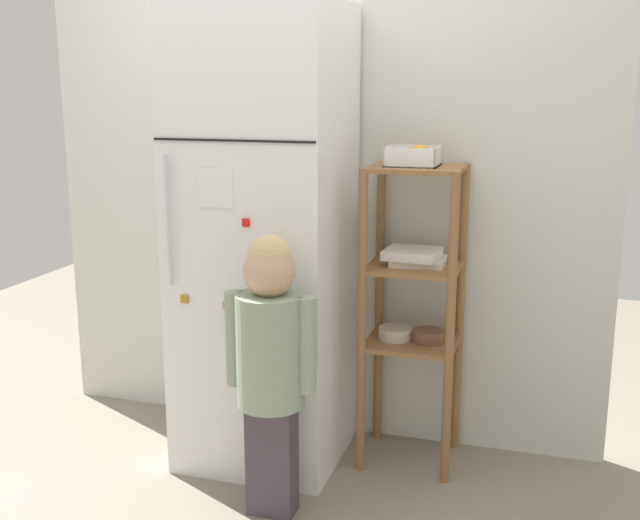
{
  "coord_description": "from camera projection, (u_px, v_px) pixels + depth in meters",
  "views": [
    {
      "loc": [
        0.97,
        -2.79,
        1.52
      ],
      "look_at": [
        0.11,
        0.02,
        0.85
      ],
      "focal_mm": 43.17,
      "sensor_mm": 36.0,
      "label": 1
    }
  ],
  "objects": [
    {
      "name": "ground_plane",
      "position": [
        294.0,
        457.0,
        3.22
      ],
      "size": [
        6.0,
        6.0,
        0.0
      ],
      "primitive_type": "plane",
      "color": "gray"
    },
    {
      "name": "kitchen_wall_back",
      "position": [
        318.0,
        171.0,
        3.28
      ],
      "size": [
        2.47,
        0.03,
        2.33
      ],
      "primitive_type": "cube",
      "color": "silver",
      "rests_on": "ground"
    },
    {
      "name": "fruit_bin",
      "position": [
        415.0,
        157.0,
        2.93
      ],
      "size": [
        0.19,
        0.18,
        0.08
      ],
      "color": "white",
      "rests_on": "pantry_shelf_unit"
    },
    {
      "name": "child_standing",
      "position": [
        271.0,
        349.0,
        2.67
      ],
      "size": [
        0.33,
        0.25,
        1.03
      ],
      "color": "#493D47",
      "rests_on": "ground"
    },
    {
      "name": "refrigerator",
      "position": [
        264.0,
        241.0,
        3.07
      ],
      "size": [
        0.63,
        0.62,
        1.83
      ],
      "color": "white",
      "rests_on": "ground"
    },
    {
      "name": "pantry_shelf_unit",
      "position": [
        413.0,
        289.0,
        3.06
      ],
      "size": [
        0.38,
        0.35,
        1.22
      ],
      "color": "olive",
      "rests_on": "ground"
    }
  ]
}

